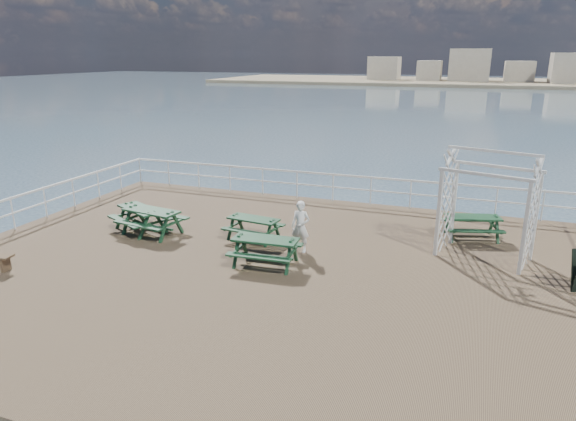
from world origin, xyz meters
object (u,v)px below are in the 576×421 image
at_px(picnic_table_a, 152,216).
at_px(picnic_table_e, 265,246).
at_px(picnic_table_b, 254,224).
at_px(picnic_table_d, 140,214).
at_px(trellis_arbor, 487,211).
at_px(picnic_table_c, 472,222).
at_px(person, 301,227).

xyz_separation_m(picnic_table_a, picnic_table_e, (4.34, -1.09, -0.03)).
height_order(picnic_table_b, picnic_table_d, picnic_table_d).
height_order(picnic_table_e, trellis_arbor, trellis_arbor).
bearing_deg(picnic_table_b, picnic_table_a, -161.48).
bearing_deg(trellis_arbor, picnic_table_c, 118.16).
relative_size(picnic_table_c, trellis_arbor, 0.64).
bearing_deg(picnic_table_c, picnic_table_a, -178.19).
bearing_deg(picnic_table_e, picnic_table_d, 162.43).
distance_m(picnic_table_c, picnic_table_e, 6.65).
xyz_separation_m(picnic_table_c, picnic_table_d, (-10.06, -2.92, 0.04)).
bearing_deg(picnic_table_e, picnic_table_c, 35.09).
relative_size(picnic_table_a, picnic_table_d, 0.92).
relative_size(picnic_table_e, person, 1.22).
bearing_deg(picnic_table_c, person, -163.99).
relative_size(picnic_table_b, person, 1.15).
relative_size(picnic_table_c, person, 1.29).
bearing_deg(picnic_table_a, picnic_table_e, -5.61).
relative_size(picnic_table_a, picnic_table_c, 1.05).
distance_m(picnic_table_e, person, 1.40).
bearing_deg(trellis_arbor, picnic_table_e, -138.63).
distance_m(picnic_table_a, person, 4.92).
distance_m(picnic_table_a, picnic_table_d, 0.53).
distance_m(picnic_table_a, picnic_table_c, 10.02).
relative_size(picnic_table_d, trellis_arbor, 0.73).
bearing_deg(picnic_table_a, person, 10.44).
height_order(picnic_table_c, picnic_table_d, picnic_table_d).
bearing_deg(person, picnic_table_d, -176.62).
xyz_separation_m(picnic_table_b, person, (1.69, -0.49, 0.26)).
height_order(picnic_table_a, picnic_table_c, picnic_table_a).
bearing_deg(trellis_arbor, picnic_table_d, -156.14).
bearing_deg(picnic_table_c, picnic_table_e, -157.39).
relative_size(picnic_table_b, picnic_table_e, 0.94).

